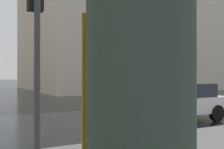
% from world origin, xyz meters
% --- Properties ---
extents(haussmann_block_corner, '(19.55, 26.34, 24.70)m').
position_xyz_m(haussmann_block_corner, '(22.27, -21.98, 12.09)').
color(haussmann_block_corner, beige).
rests_on(haussmann_block_corner, ground_plane).
extents(billboard_column, '(1.25, 1.25, 3.17)m').
position_xyz_m(billboard_column, '(-6.33, -4.21, 1.78)').
color(billboard_column, '#28382D').
rests_on(billboard_column, sidewalk_pavement).
extents(traffic_signal_post, '(0.44, 0.30, 3.70)m').
position_xyz_m(traffic_signal_post, '(-3.43, -3.71, 2.82)').
color(traffic_signal_post, '#333338').
rests_on(traffic_signal_post, sidewalk_pavement).
extents(car_white, '(1.85, 4.10, 1.41)m').
position_xyz_m(car_white, '(-1.00, -9.52, 0.76)').
color(car_white, silver).
rests_on(car_white, ground_plane).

